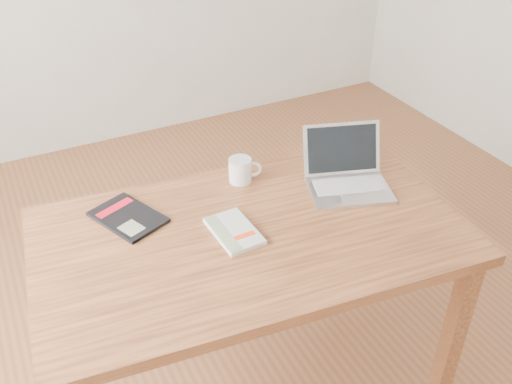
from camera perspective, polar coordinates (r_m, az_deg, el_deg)
name	(u,v)px	position (r m, az deg, el deg)	size (l,w,h in m)	color
room	(253,22)	(1.76, -0.32, 16.60)	(4.04, 4.04, 2.70)	brown
desk	(251,252)	(1.90, -0.53, -6.03)	(1.45, 0.92, 0.75)	brown
white_guidebook	(234,231)	(1.83, -2.21, -3.95)	(0.13, 0.21, 0.02)	silver
black_guidebook	(128,217)	(1.94, -12.70, -2.46)	(0.24, 0.28, 0.01)	black
laptop	(347,175)	(2.07, 9.07, 1.73)	(0.35, 0.35, 0.19)	silver
coffee_mug	(241,170)	(2.06, -1.51, 2.25)	(0.12, 0.08, 0.09)	white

